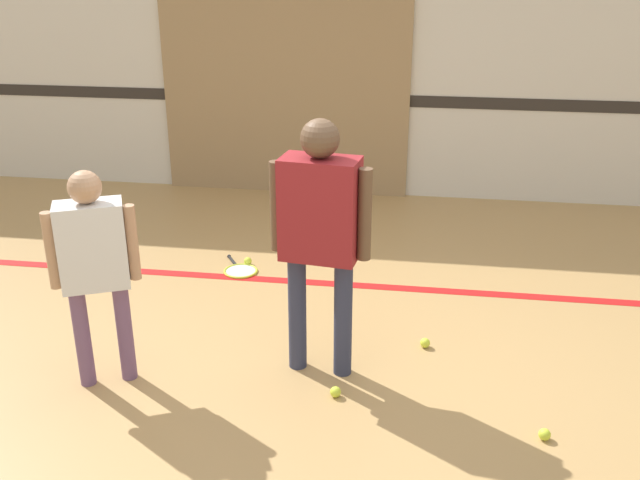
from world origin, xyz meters
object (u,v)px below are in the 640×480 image
at_px(person_student_left, 94,257).
at_px(racket_spare_on_floor, 240,270).
at_px(tennis_ball_stray_right, 425,343).
at_px(person_instructor, 320,223).
at_px(tennis_ball_stray_left, 545,434).
at_px(tennis_ball_by_spare_racket, 248,261).
at_px(tennis_ball_near_instructor, 335,392).

bearing_deg(person_student_left, racket_spare_on_floor, 52.55).
distance_m(person_student_left, tennis_ball_stray_right, 2.20).
bearing_deg(racket_spare_on_floor, person_instructor, -179.34).
height_order(racket_spare_on_floor, tennis_ball_stray_left, tennis_ball_stray_left).
bearing_deg(person_instructor, tennis_ball_by_spare_racket, 126.56).
distance_m(person_student_left, tennis_ball_by_spare_racket, 2.04).
xyz_separation_m(racket_spare_on_floor, tennis_ball_stray_left, (2.19, -1.89, 0.02)).
distance_m(tennis_ball_by_spare_racket, tennis_ball_stray_left, 2.96).
bearing_deg(racket_spare_on_floor, person_student_left, 134.90).
height_order(person_student_left, tennis_ball_stray_right, person_student_left).
bearing_deg(person_instructor, person_student_left, -158.50).
bearing_deg(tennis_ball_near_instructor, person_instructor, 115.27).
bearing_deg(person_student_left, person_instructor, -10.20).
relative_size(person_instructor, tennis_ball_near_instructor, 24.36).
distance_m(person_student_left, racket_spare_on_floor, 1.92).
height_order(person_student_left, racket_spare_on_floor, person_student_left).
xyz_separation_m(person_student_left, tennis_ball_stray_left, (2.58, -0.20, -0.80)).
height_order(person_instructor, racket_spare_on_floor, person_instructor).
xyz_separation_m(tennis_ball_near_instructor, tennis_ball_by_spare_racket, (-0.98, 1.80, 0.00)).
bearing_deg(tennis_ball_stray_right, racket_spare_on_floor, 146.80).
relative_size(tennis_ball_stray_left, tennis_ball_stray_right, 1.00).
xyz_separation_m(person_student_left, tennis_ball_by_spare_racket, (0.43, 1.83, -0.80)).
distance_m(person_instructor, tennis_ball_near_instructor, 1.01).
bearing_deg(tennis_ball_stray_left, person_student_left, 175.57).
distance_m(racket_spare_on_floor, tennis_ball_stray_right, 1.83).
bearing_deg(tennis_ball_stray_left, tennis_ball_near_instructor, 168.91).
height_order(tennis_ball_near_instructor, tennis_ball_stray_right, same).
height_order(racket_spare_on_floor, tennis_ball_stray_right, tennis_ball_stray_right).
height_order(racket_spare_on_floor, tennis_ball_by_spare_racket, tennis_ball_by_spare_racket).
bearing_deg(tennis_ball_by_spare_racket, racket_spare_on_floor, -102.76).
bearing_deg(tennis_ball_stray_left, tennis_ball_by_spare_racket, 136.69).
relative_size(tennis_ball_near_instructor, tennis_ball_stray_left, 1.00).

